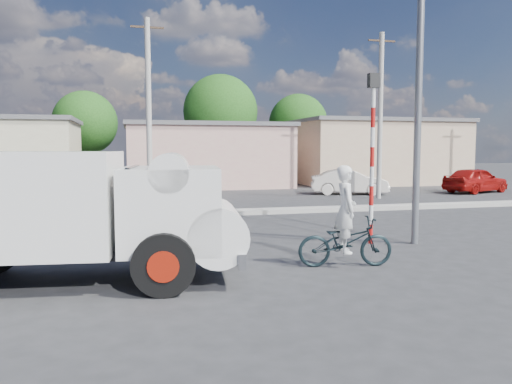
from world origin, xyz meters
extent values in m
plane|color=#2A2A2D|center=(0.00, 0.00, 0.00)|extent=(120.00, 120.00, 0.00)
cube|color=#99968E|center=(0.00, 8.00, 0.08)|extent=(40.00, 0.80, 0.16)
cylinder|color=black|center=(-2.32, -1.89, 0.54)|extent=(1.10, 0.43, 1.07)
cylinder|color=#AA1D0C|center=(-2.32, -1.89, 0.54)|extent=(0.56, 0.41, 0.53)
cylinder|color=black|center=(-2.09, 0.15, 0.54)|extent=(1.10, 0.43, 1.07)
cylinder|color=#AA1D0C|center=(-2.09, 0.15, 0.54)|extent=(0.56, 0.41, 0.53)
cube|color=black|center=(-3.95, -0.67, 0.61)|extent=(4.61, 1.78, 0.18)
cube|color=silver|center=(-4.82, -0.56, 1.51)|extent=(3.74, 2.54, 1.81)
cube|color=silver|center=(-2.11, -0.88, 1.37)|extent=(1.98, 2.19, 1.51)
cylinder|color=silver|center=(-1.28, -0.98, 0.93)|extent=(1.30, 2.11, 1.07)
cylinder|color=silver|center=(-2.11, -0.88, 2.05)|extent=(0.91, 2.07, 0.68)
cube|color=silver|center=(-0.90, -1.02, 0.54)|extent=(0.38, 2.10, 0.27)
cube|color=black|center=(-2.79, -0.80, 1.81)|extent=(0.27, 1.66, 0.68)
imported|color=black|center=(1.50, -0.68, 0.52)|extent=(2.07, 1.01, 1.04)
imported|color=silver|center=(1.50, -0.68, 0.91)|extent=(0.54, 0.73, 1.82)
imported|color=silver|center=(8.55, 14.41, 0.67)|extent=(4.30, 2.57, 1.34)
imported|color=maroon|center=(15.77, 13.60, 0.71)|extent=(4.47, 2.88, 1.42)
cylinder|color=red|center=(3.20, 1.50, 0.25)|extent=(0.11, 0.11, 0.50)
cylinder|color=white|center=(3.20, 1.50, 0.75)|extent=(0.11, 0.11, 0.50)
cylinder|color=red|center=(3.20, 1.50, 1.25)|extent=(0.11, 0.11, 0.50)
cylinder|color=white|center=(3.20, 1.50, 1.75)|extent=(0.11, 0.11, 0.50)
cylinder|color=red|center=(3.20, 1.50, 2.25)|extent=(0.11, 0.11, 0.50)
cylinder|color=white|center=(3.20, 1.50, 2.75)|extent=(0.11, 0.11, 0.50)
cylinder|color=red|center=(3.20, 1.50, 3.25)|extent=(0.11, 0.11, 0.50)
cylinder|color=white|center=(3.20, 1.50, 3.75)|extent=(0.11, 0.11, 0.50)
cube|color=black|center=(3.20, 1.50, 4.18)|extent=(0.28, 0.18, 0.36)
cylinder|color=slate|center=(4.30, 1.20, 4.50)|extent=(0.18, 0.18, 9.00)
cube|color=tan|center=(2.00, 22.00, 1.90)|extent=(10.00, 7.00, 3.80)
cube|color=#59595B|center=(2.00, 22.00, 3.92)|extent=(10.30, 7.30, 0.24)
cube|color=tan|center=(14.00, 22.00, 2.10)|extent=(11.00, 7.00, 4.20)
cube|color=#59595B|center=(14.00, 22.00, 4.32)|extent=(11.30, 7.30, 0.24)
cylinder|color=#38281E|center=(-6.00, 29.00, 1.74)|extent=(0.36, 0.36, 3.47)
sphere|color=#2B681F|center=(-6.00, 29.00, 4.34)|extent=(4.71, 4.71, 4.71)
cylinder|color=#38281E|center=(4.00, 28.00, 2.10)|extent=(0.36, 0.36, 4.20)
sphere|color=#2B681F|center=(4.00, 28.00, 5.25)|extent=(5.70, 5.70, 5.70)
cylinder|color=#38281E|center=(11.00, 30.00, 1.82)|extent=(0.36, 0.36, 3.64)
sphere|color=#2B681F|center=(11.00, 30.00, 4.55)|extent=(4.94, 4.94, 4.94)
cylinder|color=#99968E|center=(-2.00, 12.00, 4.00)|extent=(0.24, 0.24, 8.00)
cube|color=#38281E|center=(-2.00, 12.00, 7.60)|extent=(1.40, 0.08, 0.08)
cylinder|color=#99968E|center=(9.00, 12.00, 4.00)|extent=(0.24, 0.24, 8.00)
cube|color=#38281E|center=(9.00, 12.00, 7.60)|extent=(1.40, 0.08, 0.08)
camera|label=1|loc=(-2.83, -10.19, 2.48)|focal=35.00mm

